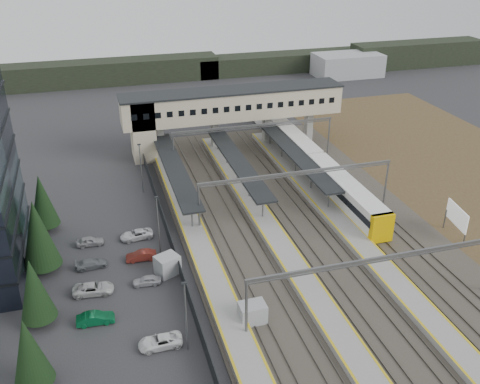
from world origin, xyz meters
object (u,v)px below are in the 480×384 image
object	(u,v)px
relay_cabin_near	(252,313)
relay_cabin_far	(167,265)
footbridge	(218,108)
train	(292,142)
billboard	(457,217)

from	to	relation	value
relay_cabin_near	relay_cabin_far	bearing A→B (deg)	122.30
relay_cabin_far	footbridge	size ratio (longest dim) A/B	0.08
train	billboard	world-z (taller)	billboard
billboard	train	bearing A→B (deg)	107.34
relay_cabin_far	billboard	size ratio (longest dim) A/B	0.62
train	relay_cabin_far	bearing A→B (deg)	-131.68
relay_cabin_near	footbridge	distance (m)	49.08
relay_cabin_far	billboard	bearing A→B (deg)	-3.14
relay_cabin_near	billboard	world-z (taller)	billboard
footbridge	train	world-z (taller)	footbridge
relay_cabin_far	footbridge	distance (m)	40.35
relay_cabin_far	relay_cabin_near	bearing A→B (deg)	-57.70
footbridge	relay_cabin_far	bearing A→B (deg)	-112.93
relay_cabin_near	footbridge	xyz separation A→B (m)	(8.40, 47.88, 6.77)
footbridge	billboard	world-z (taller)	footbridge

